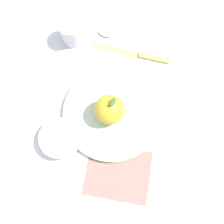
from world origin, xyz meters
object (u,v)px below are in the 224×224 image
at_px(side_bowl, 60,138).
at_px(spoon, 113,33).
at_px(dinner_plate, 112,113).
at_px(linen_napkin, 118,173).
at_px(knife, 137,54).
at_px(apple, 110,109).
at_px(cup, 70,32).

relative_size(side_bowl, spoon, 0.71).
relative_size(dinner_plate, linen_napkin, 1.60).
bearing_deg(knife, side_bowl, -166.95).
bearing_deg(knife, apple, -151.01).
bearing_deg(knife, linen_napkin, -136.71).
xyz_separation_m(dinner_plate, knife, (0.16, 0.09, -0.01)).
bearing_deg(apple, spoon, 51.08).
bearing_deg(knife, cup, 128.05).
relative_size(apple, side_bowl, 0.82).
xyz_separation_m(side_bowl, linen_napkin, (0.07, -0.16, -0.02)).
xyz_separation_m(cup, spoon, (0.10, -0.06, -0.03)).
xyz_separation_m(knife, spoon, (-0.02, 0.10, 0.00)).
relative_size(side_bowl, linen_napkin, 0.64).
distance_m(spoon, linen_napkin, 0.39).
relative_size(cup, knife, 0.37).
height_order(dinner_plate, knife, dinner_plate).
relative_size(side_bowl, knife, 0.55).
relative_size(knife, linen_napkin, 1.16).
distance_m(apple, knife, 0.20).
relative_size(cup, linen_napkin, 0.43).
height_order(side_bowl, linen_napkin, side_bowl).
relative_size(side_bowl, cup, 1.50).
xyz_separation_m(dinner_plate, apple, (-0.01, 0.00, 0.05)).
xyz_separation_m(side_bowl, spoon, (0.29, 0.17, -0.02)).
bearing_deg(dinner_plate, cup, 80.42).
height_order(dinner_plate, linen_napkin, dinner_plate).
bearing_deg(dinner_plate, side_bowl, 170.90).
xyz_separation_m(dinner_plate, linen_napkin, (-0.08, -0.13, -0.01)).
height_order(side_bowl, spoon, side_bowl).
xyz_separation_m(spoon, linen_napkin, (-0.23, -0.32, -0.00)).
xyz_separation_m(dinner_plate, cup, (0.04, 0.25, 0.03)).
xyz_separation_m(side_bowl, cup, (0.19, 0.22, 0.02)).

